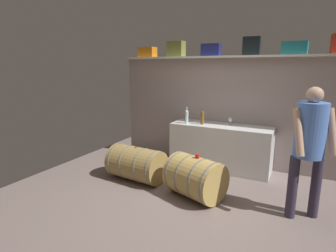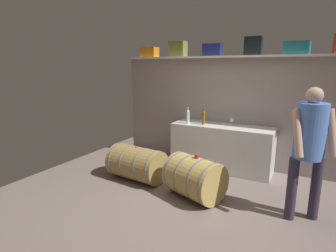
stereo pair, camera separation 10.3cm
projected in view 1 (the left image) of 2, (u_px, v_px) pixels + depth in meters
The scene contains 16 objects.
ground_plane at pixel (200, 193), 4.21m from camera, with size 5.84×7.28×0.02m, color slate.
back_wall_panel at pixel (229, 112), 5.31m from camera, with size 4.64×0.10×2.07m, color gray.
high_shelf_board at pixel (230, 57), 4.95m from camera, with size 4.27×0.40×0.03m, color silver.
toolcase_orange at pixel (147, 52), 5.72m from camera, with size 0.36×0.22×0.21m, color orange.
toolcase_olive at pixel (176, 49), 5.41m from camera, with size 0.33×0.21×0.30m, color olive.
toolcase_navy at pixel (211, 50), 5.09m from camera, with size 0.34×0.24×0.23m, color navy.
toolcase_black at pixel (252, 46), 4.75m from camera, with size 0.29×0.19×0.32m, color black.
toolcase_teal at pixel (295, 48), 4.45m from camera, with size 0.39×0.23×0.21m, color #1E7783.
work_cabinet at pixel (220, 147), 5.14m from camera, with size 1.86×0.61×0.85m, color silver.
wine_bottle_amber at pixel (202, 117), 5.10m from camera, with size 0.07×0.07×0.29m.
wine_bottle_clear at pixel (187, 116), 5.19m from camera, with size 0.07×0.07×0.32m.
wine_glass at pixel (230, 120), 5.07m from camera, with size 0.08×0.08×0.14m.
wine_barrel_near at pixel (195, 177), 4.00m from camera, with size 0.95×0.84×0.63m.
wine_barrel_far at pixel (136, 164), 4.63m from camera, with size 0.99×0.65×0.59m.
tasting_cup at pixel (198, 156), 3.92m from camera, with size 0.06×0.06×0.05m, color red.
winemaker_pouring at pixel (310, 140), 3.31m from camera, with size 0.57×0.51×1.69m.
Camera 1 is at (1.33, -3.17, 1.92)m, focal length 28.95 mm.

